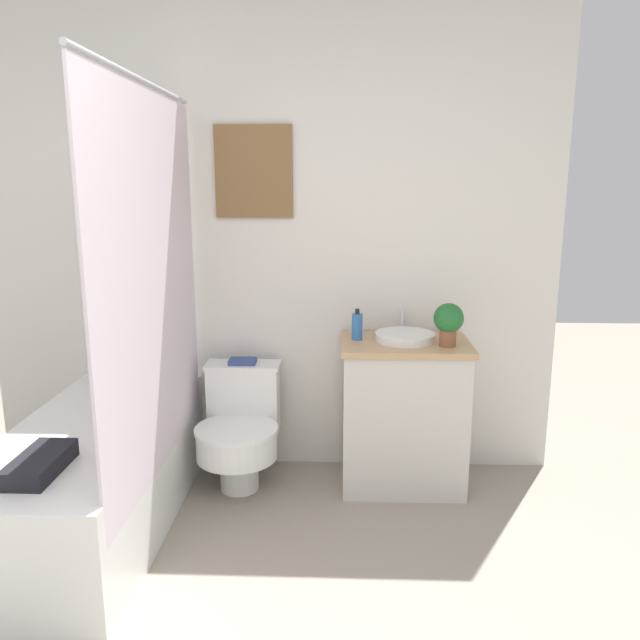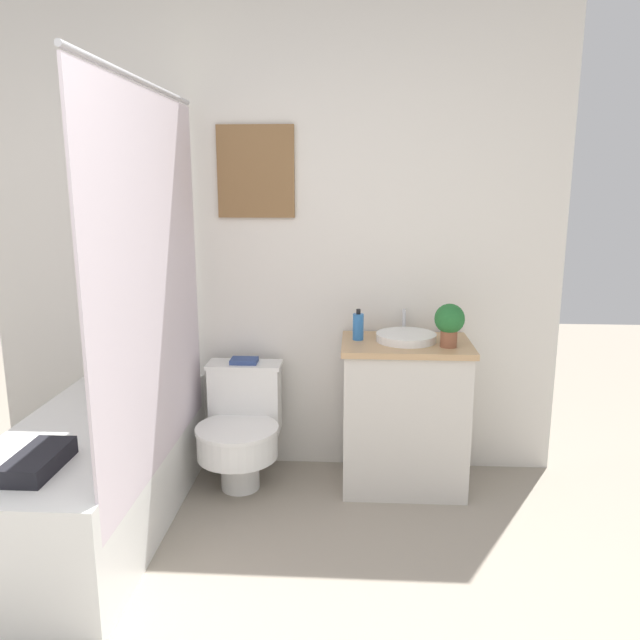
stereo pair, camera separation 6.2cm
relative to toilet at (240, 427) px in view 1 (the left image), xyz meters
name	(u,v)px [view 1 (the left image)]	position (x,y,z in m)	size (l,w,h in m)	color
wall_back	(268,243)	(0.13, 0.30, 0.93)	(3.11, 0.07, 2.50)	silver
shower_area	(96,470)	(-0.58, -0.49, -0.02)	(0.67, 1.52, 1.98)	white
toilet	(240,427)	(0.00, 0.00, 0.00)	(0.42, 0.55, 0.63)	white
vanity	(403,414)	(0.85, 0.03, 0.07)	(0.65, 0.45, 0.78)	beige
sink	(405,337)	(0.85, 0.06, 0.48)	(0.31, 0.34, 0.13)	white
soap_bottle	(357,326)	(0.61, 0.07, 0.53)	(0.06, 0.06, 0.16)	#2D6BB2
potted_plant	(448,321)	(1.05, -0.05, 0.59)	(0.15, 0.15, 0.22)	brown
book_on_tank	(243,361)	(0.00, 0.14, 0.32)	(0.14, 0.10, 0.02)	#33477F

